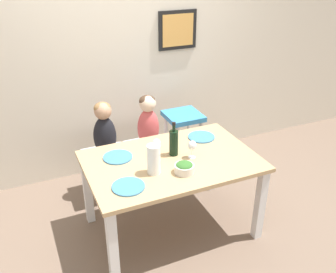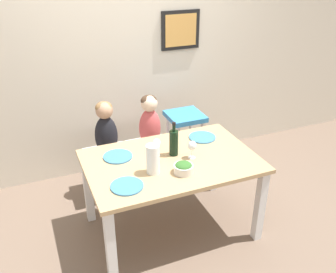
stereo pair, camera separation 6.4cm
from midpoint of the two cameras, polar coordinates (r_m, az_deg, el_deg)
name	(u,v)px [view 2 (the right image)]	position (r m, az deg, el deg)	size (l,w,h in m)	color
ground_plane	(171,228)	(3.52, 0.98, -13.72)	(14.00, 14.00, 0.00)	#705B4C
wall_back	(123,49)	(3.98, -6.33, 13.17)	(10.00, 0.09, 2.70)	beige
dining_table	(171,170)	(3.15, 1.07, -5.09)	(1.41, 0.92, 0.72)	tan
chair_far_left	(108,160)	(3.79, -8.60, -3.54)	(0.43, 0.43, 0.46)	silver
chair_far_center	(150,151)	(3.90, -2.23, -2.30)	(0.43, 0.43, 0.46)	silver
chair_right_highchair	(185,128)	(3.94, 3.04, 1.34)	(0.36, 0.36, 0.75)	silver
person_child_left	(106,128)	(3.62, -8.98, 1.31)	(0.22, 0.18, 0.55)	black
person_child_center	(150,120)	(3.74, -2.33, 2.46)	(0.22, 0.18, 0.55)	#C64C4C
wine_bottle	(174,142)	(3.11, 1.47, -0.87)	(0.08, 0.08, 0.30)	black
paper_towel_roll	(153,159)	(2.86, -1.67, -3.48)	(0.10, 0.10, 0.24)	white
wine_glass_near	(192,146)	(3.07, 4.30, -1.47)	(0.07, 0.07, 0.16)	white
wine_glass_far	(157,144)	(3.10, -1.16, -1.12)	(0.07, 0.07, 0.16)	white
salad_bowl_large	(184,168)	(2.90, 3.01, -4.77)	(0.15, 0.15, 0.09)	silver
dinner_plate_front_left	(127,186)	(2.77, -5.62, -7.52)	(0.24, 0.24, 0.01)	teal
dinner_plate_back_left	(118,156)	(3.15, -7.08, -3.04)	(0.24, 0.24, 0.01)	teal
dinner_plate_back_right	(202,137)	(3.45, 5.77, -0.11)	(0.24, 0.24, 0.01)	teal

